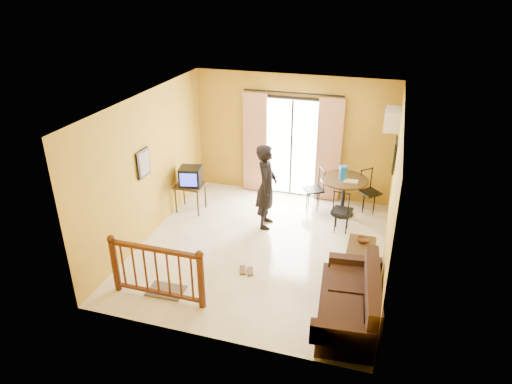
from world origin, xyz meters
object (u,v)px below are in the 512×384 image
(coffee_table, at_px, (361,253))
(sofa, at_px, (352,304))
(standing_person, at_px, (266,187))
(television, at_px, (190,176))
(dining_table, at_px, (344,186))

(coffee_table, distance_m, sofa, 1.51)
(standing_person, bearing_deg, television, 78.25)
(television, relative_size, sofa, 0.27)
(dining_table, xyz_separation_m, sofa, (0.56, -3.37, -0.34))
(coffee_table, bearing_deg, television, 163.84)
(sofa, relative_size, standing_person, 1.08)
(television, relative_size, dining_table, 0.52)
(television, distance_m, dining_table, 3.27)
(dining_table, distance_m, standing_person, 1.74)
(coffee_table, bearing_deg, standing_person, 155.29)
(television, height_order, coffee_table, television)
(television, bearing_deg, coffee_table, -27.71)
(television, height_order, sofa, television)
(dining_table, xyz_separation_m, coffee_table, (0.55, -1.86, -0.41))
(coffee_table, relative_size, standing_person, 0.49)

